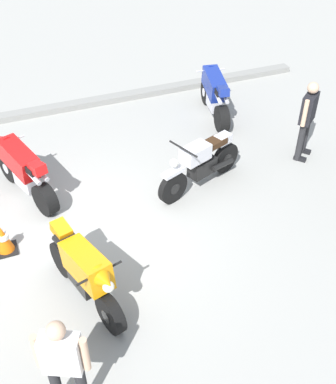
# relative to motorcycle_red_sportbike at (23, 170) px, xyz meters

# --- Properties ---
(ground_plane) EXTENTS (40.00, 40.00, 0.00)m
(ground_plane) POSITION_rel_motorcycle_red_sportbike_xyz_m (0.73, -1.51, -0.59)
(ground_plane) COLOR #9E9E99
(curb_edge) EXTENTS (14.00, 0.30, 0.15)m
(curb_edge) POSITION_rel_motorcycle_red_sportbike_xyz_m (0.73, 3.09, -0.52)
(curb_edge) COLOR gray
(curb_edge) RESTS_ON ground
(motorcycle_red_sportbike) EXTENTS (0.96, 1.89, 1.14)m
(motorcycle_red_sportbike) POSITION_rel_motorcycle_red_sportbike_xyz_m (0.00, 0.00, 0.00)
(motorcycle_red_sportbike) COLOR black
(motorcycle_red_sportbike) RESTS_ON ground
(motorcycle_silver_cruiser) EXTENTS (1.99, 0.94, 1.09)m
(motorcycle_silver_cruiser) POSITION_rel_motorcycle_red_sportbike_xyz_m (3.20, -0.92, -0.07)
(motorcycle_silver_cruiser) COLOR black
(motorcycle_silver_cruiser) RESTS_ON ground
(motorcycle_blue_sportbike) EXTENTS (0.71, 1.95, 1.14)m
(motorcycle_blue_sportbike) POSITION_rel_motorcycle_red_sportbike_xyz_m (4.64, 1.49, 0.00)
(motorcycle_blue_sportbike) COLOR black
(motorcycle_blue_sportbike) RESTS_ON ground
(motorcycle_orange_sportbike) EXTENTS (0.85, 1.93, 1.14)m
(motorcycle_orange_sportbike) POSITION_rel_motorcycle_red_sportbike_xyz_m (0.47, -2.86, 0.00)
(motorcycle_orange_sportbike) COLOR black
(motorcycle_orange_sportbike) RESTS_ON ground
(person_in_white_shirt) EXTENTS (0.61, 0.46, 1.61)m
(person_in_white_shirt) POSITION_rel_motorcycle_red_sportbike_xyz_m (-0.11, -4.41, 0.32)
(person_in_white_shirt) COLOR #262628
(person_in_white_shirt) RESTS_ON ground
(person_in_black_shirt) EXTENTS (0.57, 0.53, 1.70)m
(person_in_black_shirt) POSITION_rel_motorcycle_red_sportbike_xyz_m (5.62, -0.75, 0.38)
(person_in_black_shirt) COLOR #262628
(person_in_black_shirt) RESTS_ON ground
(traffic_cone) EXTENTS (0.36, 0.36, 0.53)m
(traffic_cone) POSITION_rel_motorcycle_red_sportbike_xyz_m (-0.58, -1.38, -0.33)
(traffic_cone) COLOR black
(traffic_cone) RESTS_ON ground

